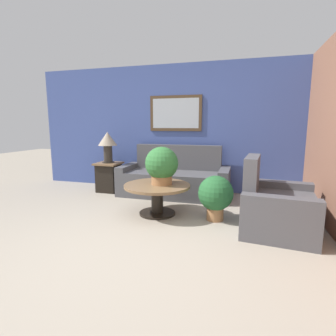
{
  "coord_description": "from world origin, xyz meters",
  "views": [
    {
      "loc": [
        1.22,
        -2.41,
        1.38
      ],
      "look_at": [
        -0.05,
        1.97,
        0.62
      ],
      "focal_mm": 28.0,
      "sensor_mm": 36.0,
      "label": 1
    }
  ],
  "objects": [
    {
      "name": "couch_main",
      "position": [
        -0.06,
        2.47,
        0.31
      ],
      "size": [
        2.12,
        0.86,
        0.97
      ],
      "color": "#4C4C51",
      "rests_on": "ground_plane"
    },
    {
      "name": "side_table",
      "position": [
        -1.45,
        2.39,
        0.31
      ],
      "size": [
        0.49,
        0.49,
        0.6
      ],
      "color": "black",
      "rests_on": "ground_plane"
    },
    {
      "name": "table_lamp",
      "position": [
        -1.45,
        2.39,
        1.02
      ],
      "size": [
        0.39,
        0.39,
        0.63
      ],
      "color": "#2D2823",
      "rests_on": "side_table"
    },
    {
      "name": "potted_plant_floor",
      "position": [
        0.86,
        1.31,
        0.38
      ],
      "size": [
        0.51,
        0.51,
        0.66
      ],
      "color": "#9E6B42",
      "rests_on": "ground_plane"
    },
    {
      "name": "coffee_table",
      "position": [
        -0.03,
        1.31,
        0.34
      ],
      "size": [
        1.02,
        1.02,
        0.47
      ],
      "color": "black",
      "rests_on": "ground_plane"
    },
    {
      "name": "ground_plane",
      "position": [
        0.0,
        0.0,
        0.0
      ],
      "size": [
        20.0,
        20.0,
        0.0
      ],
      "primitive_type": "plane",
      "color": "gray"
    },
    {
      "name": "wall_back",
      "position": [
        -0.0,
        2.97,
        1.31
      ],
      "size": [
        6.65,
        0.09,
        2.6
      ],
      "color": "#42569E",
      "rests_on": "ground_plane"
    },
    {
      "name": "potted_plant_on_table",
      "position": [
        0.03,
        1.36,
        0.77
      ],
      "size": [
        0.51,
        0.51,
        0.58
      ],
      "color": "#9E6B42",
      "rests_on": "coffee_table"
    },
    {
      "name": "wall_right",
      "position": [
        2.36,
        1.47,
        1.3
      ],
      "size": [
        0.06,
        4.95,
        2.6
      ],
      "color": "brown",
      "rests_on": "ground_plane"
    },
    {
      "name": "armchair",
      "position": [
        1.66,
        1.15,
        0.31
      ],
      "size": [
        0.98,
        1.16,
        0.97
      ],
      "rotation": [
        0.0,
        0.0,
        1.47
      ],
      "color": "#4C4C51",
      "rests_on": "ground_plane"
    }
  ]
}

